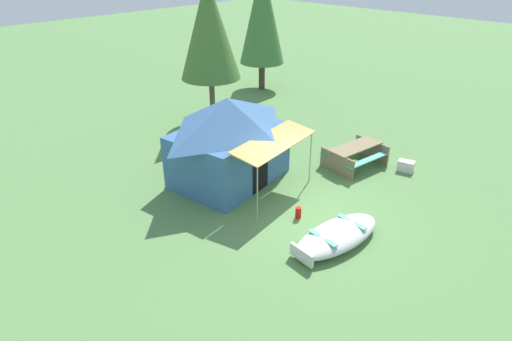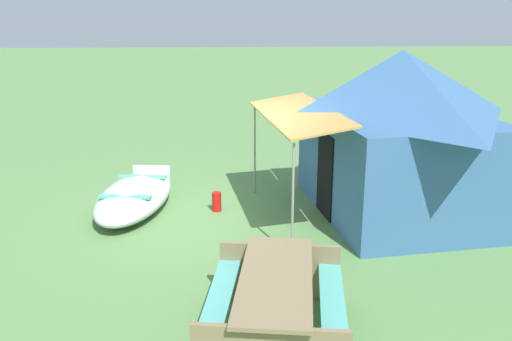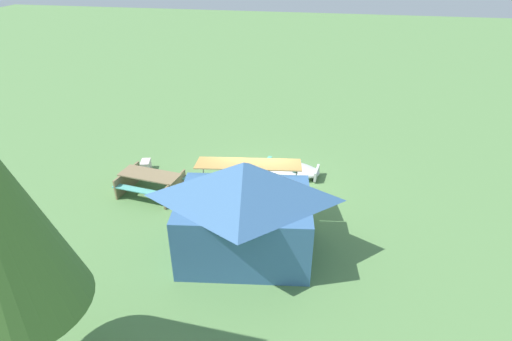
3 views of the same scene
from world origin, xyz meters
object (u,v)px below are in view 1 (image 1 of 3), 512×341
Objects in this scene: picnic_table at (355,153)px; cooler_box at (406,166)px; beached_rowboat at (337,236)px; pine_tree_back_right at (262,14)px; pine_tree_back_left at (209,29)px; canvas_cabin_tent at (229,139)px; fuel_can at (298,213)px.

cooler_box is at bearing -60.04° from picnic_table.
pine_tree_back_right reaches higher than beached_rowboat.
pine_tree_back_left is (-1.52, 8.14, 3.72)m from cooler_box.
canvas_cabin_tent reaches higher than picnic_table.
cooler_box is at bearing -40.14° from canvas_cabin_tent.
pine_tree_back_left is 0.95× the size of pine_tree_back_right.
beached_rowboat is at bearing -128.55° from pine_tree_back_right.
cooler_box reaches higher than fuel_can.
beached_rowboat is 5.48× the size of cooler_box.
pine_tree_back_left is (3.46, 8.79, 3.67)m from beached_rowboat.
cooler_box is (4.55, -3.84, -1.25)m from canvas_cabin_tent.
picnic_table is at bearing -32.48° from canvas_cabin_tent.
beached_rowboat is 0.72× the size of canvas_cabin_tent.
beached_rowboat is 5.02m from cooler_box.
pine_tree_back_right is at bearing 51.45° from beached_rowboat.
pine_tree_back_right reaches higher than picnic_table.
canvas_cabin_tent is 11.76× the size of fuel_can.
picnic_table is 3.97m from fuel_can.
pine_tree_back_left is 5.39m from pine_tree_back_right.
cooler_box is at bearing -109.37° from pine_tree_back_right.
pine_tree_back_left is at bearing -159.43° from pine_tree_back_right.
fuel_can is 12.92m from pine_tree_back_right.
pine_tree_back_right is (3.53, 10.04, 3.61)m from cooler_box.
pine_tree_back_right reaches higher than pine_tree_back_left.
pine_tree_back_right is (5.05, 1.89, -0.11)m from pine_tree_back_left.
pine_tree_back_left reaches higher than picnic_table.
fuel_can is at bearing -131.89° from pine_tree_back_right.
beached_rowboat is at bearing -152.68° from picnic_table.
picnic_table is 10.16m from pine_tree_back_right.
pine_tree_back_right is at bearing 48.11° from fuel_can.
pine_tree_back_right is at bearing 20.57° from pine_tree_back_left.
beached_rowboat reaches higher than fuel_can.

